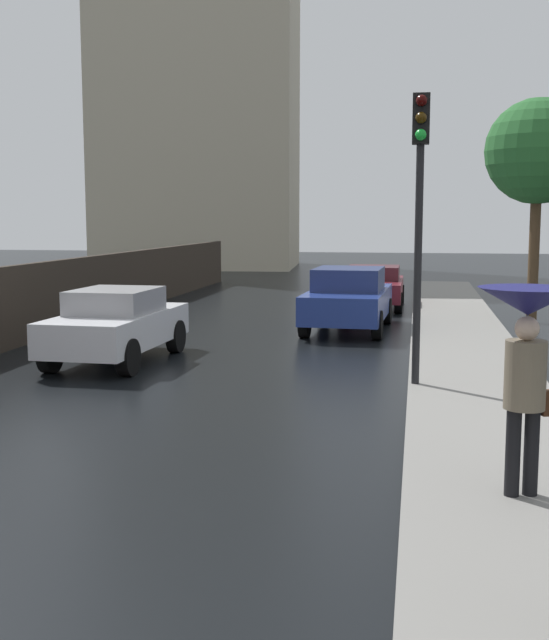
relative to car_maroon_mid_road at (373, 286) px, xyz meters
The scene contains 7 objects.
car_maroon_mid_road is the anchor object (origin of this frame).
car_white_far_ahead 11.13m from the car_maroon_mid_road, 112.71° to the right, with size 1.80×3.91×1.41m.
car_blue_far_lane 5.16m from the car_maroon_mid_road, 93.52° to the right, with size 2.02×4.36×1.53m.
pedestrian_with_umbrella_far 17.22m from the car_maroon_mid_road, 82.23° to the right, with size 0.92×0.92×1.97m.
traffic_light 12.35m from the car_maroon_mid_road, 83.71° to the right, with size 0.26×0.39×4.46m.
street_tree_near 6.39m from the car_maroon_mid_road, 34.12° to the right, with size 2.69×2.69×5.77m.
distant_tower 25.32m from the car_maroon_mid_road, 119.06° to the left, with size 11.15×8.85×29.98m.
Camera 1 is at (4.10, -3.57, 2.75)m, focal length 45.08 mm.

